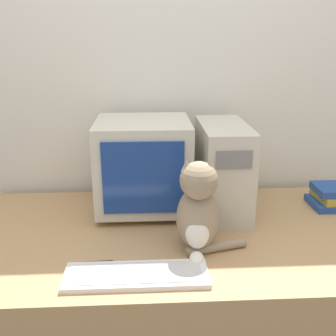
{
  "coord_description": "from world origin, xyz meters",
  "views": [
    {
      "loc": [
        -0.13,
        -0.97,
        1.53
      ],
      "look_at": [
        -0.04,
        0.49,
        1.03
      ],
      "focal_mm": 42.0,
      "sensor_mm": 36.0,
      "label": 1
    }
  ],
  "objects": [
    {
      "name": "wall_back",
      "position": [
        0.0,
        0.96,
        1.25
      ],
      "size": [
        7.0,
        0.05,
        2.5
      ],
      "color": "silver",
      "rests_on": "ground_plane"
    },
    {
      "name": "computer_tower",
      "position": [
        0.2,
        0.64,
        0.97
      ],
      "size": [
        0.2,
        0.42,
        0.4
      ],
      "color": "beige",
      "rests_on": "desk"
    },
    {
      "name": "desk",
      "position": [
        0.0,
        0.45,
        0.39
      ],
      "size": [
        1.77,
        0.89,
        0.78
      ],
      "color": "tan",
      "rests_on": "ground_plane"
    },
    {
      "name": "crt_monitor",
      "position": [
        -0.14,
        0.67,
        0.99
      ],
      "size": [
        0.41,
        0.38,
        0.41
      ],
      "color": "beige",
      "rests_on": "desk"
    },
    {
      "name": "book_stack",
      "position": [
        0.71,
        0.66,
        0.82
      ],
      "size": [
        0.16,
        0.19,
        0.1
      ],
      "color": "#234793",
      "rests_on": "desk"
    },
    {
      "name": "keyboard",
      "position": [
        -0.17,
        0.13,
        0.79
      ],
      "size": [
        0.47,
        0.15,
        0.02
      ],
      "color": "silver",
      "rests_on": "desk"
    },
    {
      "name": "cat",
      "position": [
        0.05,
        0.3,
        0.93
      ],
      "size": [
        0.28,
        0.24,
        0.36
      ],
      "rotation": [
        0.0,
        0.0,
        -0.14
      ],
      "color": "gray",
      "rests_on": "desk"
    },
    {
      "name": "pen",
      "position": [
        -0.32,
        0.23,
        0.78
      ],
      "size": [
        0.13,
        0.02,
        0.01
      ],
      "color": "black",
      "rests_on": "desk"
    }
  ]
}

